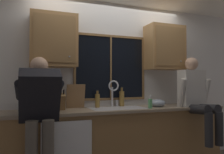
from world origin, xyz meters
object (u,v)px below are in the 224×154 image
object	(u,v)px
person_standing	(40,110)
soap_dispenser	(150,103)
knife_block	(60,102)
bottle_green_glass	(97,100)
cutting_board	(76,96)
person_sitting_on_counter	(196,95)
mixing_bowl	(158,103)
bottle_tall_clear	(122,98)

from	to	relation	value
person_standing	soap_dispenser	bearing A→B (deg)	5.72
knife_block	bottle_green_glass	bearing A→B (deg)	12.45
cutting_board	person_sitting_on_counter	bearing A→B (deg)	-15.54
person_sitting_on_counter	mixing_bowl	world-z (taller)	person_sitting_on_counter
mixing_bowl	soap_dispenser	xyz separation A→B (m)	(-0.22, -0.15, 0.02)
cutting_board	bottle_green_glass	world-z (taller)	cutting_board
cutting_board	bottle_green_glass	bearing A→B (deg)	-8.83
bottle_tall_clear	soap_dispenser	bearing A→B (deg)	-55.77
person_standing	cutting_board	xyz separation A→B (m)	(0.52, 0.55, 0.12)
knife_block	soap_dispenser	world-z (taller)	knife_block
bottle_tall_clear	person_standing	bearing A→B (deg)	-156.13
person_standing	bottle_tall_clear	size ratio (longest dim) A/B	5.29
cutting_board	bottle_green_glass	distance (m)	0.32
person_standing	person_sitting_on_counter	distance (m)	2.27
person_standing	bottle_tall_clear	xyz separation A→B (m)	(1.24, 0.55, 0.07)
person_sitting_on_counter	mixing_bowl	distance (m)	0.60
person_standing	soap_dispenser	world-z (taller)	person_standing
mixing_bowl	bottle_tall_clear	size ratio (longest dim) A/B	0.78
person_standing	mixing_bowl	world-z (taller)	person_standing
cutting_board	mixing_bowl	distance (m)	1.24
person_standing	knife_block	bearing A→B (deg)	53.53
soap_dispenser	cutting_board	bearing A→B (deg)	158.12
knife_block	person_standing	bearing A→B (deg)	-126.47
knife_block	mixing_bowl	size ratio (longest dim) A/B	1.36
person_standing	knife_block	world-z (taller)	person_standing
knife_block	bottle_green_glass	world-z (taller)	knife_block
knife_block	cutting_board	distance (m)	0.30
mixing_bowl	soap_dispenser	distance (m)	0.27
cutting_board	mixing_bowl	bearing A→B (deg)	-11.40
person_standing	mixing_bowl	bearing A→B (deg)	10.02
person_standing	cutting_board	bearing A→B (deg)	46.61
person_sitting_on_counter	bottle_green_glass	size ratio (longest dim) A/B	4.89
bottle_green_glass	bottle_tall_clear	world-z (taller)	bottle_tall_clear
mixing_bowl	bottle_green_glass	world-z (taller)	bottle_green_glass
person_standing	knife_block	xyz separation A→B (m)	(0.28, 0.38, 0.05)
knife_block	bottle_tall_clear	distance (m)	0.98
person_sitting_on_counter	soap_dispenser	bearing A→B (deg)	173.50
soap_dispenser	mixing_bowl	bearing A→B (deg)	35.29
knife_block	mixing_bowl	distance (m)	1.45
mixing_bowl	bottle_green_glass	size ratio (longest dim) A/B	0.91
person_standing	bottle_green_glass	xyz separation A→B (m)	(0.83, 0.50, 0.05)
person_sitting_on_counter	mixing_bowl	bearing A→B (deg)	155.64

